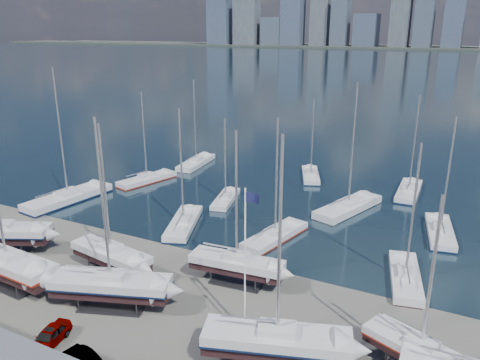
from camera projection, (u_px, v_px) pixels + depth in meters
The scene contains 24 objects.
ground at pixel (179, 311), 39.22m from camera, with size 1400.00×1400.00×0.00m, color #605E59.
water at pixel (448, 65), 302.32m from camera, with size 1400.00×600.00×0.40m, color #182A37.
far_shore at pixel (465, 49), 522.56m from camera, with size 1400.00×80.00×2.20m, color #2D332D.
skyline at pixel (462, 13), 508.91m from camera, with size 639.14×43.80×107.69m.
sailboat_cradle_0 at pixel (1, 233), 49.20m from camera, with size 10.48×6.91×16.48m.
sailboat_cradle_1 at pixel (7, 264), 42.55m from camera, with size 10.91×3.59×17.30m.
sailboat_cradle_2 at pixel (111, 255), 44.62m from camera, with size 9.23×3.81×14.73m.
sailboat_cradle_3 at pixel (111, 285), 39.14m from camera, with size 10.48×6.06×16.33m.
sailboat_cradle_4 at pixel (237, 264), 42.90m from camera, with size 8.96×3.23×14.45m.
sailboat_cradle_5 at pixel (277, 341), 32.13m from camera, with size 10.72×5.92×16.65m.
sailboat_cradle_6 at pixel (421, 352), 31.30m from camera, with size 8.23×5.03×13.12m.
sailboat_moored_0 at pixel (68, 199), 63.93m from camera, with size 5.03×12.97×18.90m.
sailboat_moored_1 at pixel (147, 180), 72.00m from camera, with size 5.22×10.06×14.48m.
sailboat_moored_2 at pixel (196, 164), 80.84m from camera, with size 3.94×10.37×15.28m.
sailboat_moored_3 at pixel (184, 225), 55.72m from camera, with size 6.12×10.28×14.86m.
sailboat_moored_4 at pixel (226, 199), 63.85m from camera, with size 4.06×8.27×12.03m.
sailboat_moored_5 at pixel (311, 176), 74.08m from camera, with size 5.51×9.01×13.05m.
sailboat_moored_6 at pixel (275, 237), 52.39m from camera, with size 4.74×10.05×14.49m.
sailboat_moored_7 at pixel (348, 209), 60.61m from camera, with size 6.65×11.86×17.26m.
sailboat_moored_8 at pixel (409, 192), 66.72m from camera, with size 3.03×10.02×14.88m.
sailboat_moored_9 at pixel (405, 278), 43.76m from camera, with size 4.47×9.55×13.91m.
sailboat_moored_10 at pixel (440, 233), 53.45m from camera, with size 4.26×9.92×14.37m.
car_a at pixel (49, 336), 34.88m from camera, with size 1.60×3.98×1.36m, color gray.
flagpole at pixel (246, 257), 33.30m from camera, with size 1.08×0.12×12.25m.
Camera 1 is at (19.93, -37.92, 22.57)m, focal length 35.00 mm.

